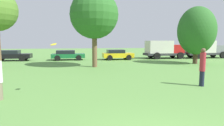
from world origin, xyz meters
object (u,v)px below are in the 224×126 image
at_px(frisbee, 53,44).
at_px(parked_car_black, 11,55).
at_px(tree_1, 94,15).
at_px(parked_car_yellow, 117,54).
at_px(delivery_truck_red, 163,49).
at_px(delivery_truck_grey, 204,49).
at_px(person_catcher, 202,67).
at_px(tree_2, 197,31).
at_px(parked_car_green, 68,55).

height_order(frisbee, parked_car_black, frisbee).
bearing_deg(tree_1, parked_car_yellow, 62.22).
bearing_deg(delivery_truck_red, delivery_truck_grey, -4.33).
relative_size(person_catcher, parked_car_yellow, 0.51).
distance_m(tree_1, tree_2, 10.56).
relative_size(parked_car_green, parked_car_yellow, 1.05).
relative_size(frisbee, tree_2, 0.05).
relative_size(parked_car_yellow, delivery_truck_grey, 0.65).
distance_m(parked_car_green, delivery_truck_red, 12.62).
height_order(parked_car_green, delivery_truck_red, delivery_truck_red).
distance_m(tree_1, delivery_truck_grey, 17.39).
height_order(frisbee, delivery_truck_red, delivery_truck_red).
xyz_separation_m(frisbee, tree_1, (2.47, 8.76, 2.45)).
height_order(parked_car_black, delivery_truck_red, delivery_truck_red).
distance_m(parked_car_black, delivery_truck_grey, 25.09).
relative_size(frisbee, parked_car_black, 0.06).
xyz_separation_m(parked_car_yellow, delivery_truck_red, (6.43, 0.55, 0.63)).
bearing_deg(parked_car_yellow, tree_2, -40.23).
bearing_deg(parked_car_green, parked_car_yellow, -6.51).
bearing_deg(delivery_truck_grey, frisbee, -140.76).
bearing_deg(frisbee, delivery_truck_grey, 40.34).
relative_size(parked_car_black, parked_car_yellow, 1.14).
xyz_separation_m(frisbee, delivery_truck_grey, (18.17, 15.44, -0.89)).
height_order(person_catcher, tree_1, tree_1).
bearing_deg(parked_car_black, delivery_truck_red, -1.38).
distance_m(frisbee, parked_car_green, 15.88).
height_order(tree_1, parked_car_yellow, tree_1).
bearing_deg(tree_1, delivery_truck_red, 35.48).
bearing_deg(parked_car_black, parked_car_green, -1.64).
bearing_deg(person_catcher, tree_2, -126.04).
bearing_deg(delivery_truck_grey, parked_car_green, 177.77).
xyz_separation_m(tree_2, parked_car_yellow, (-7.06, 5.75, -2.70)).
distance_m(frisbee, tree_2, 16.07).
height_order(parked_car_green, delivery_truck_grey, delivery_truck_grey).
xyz_separation_m(person_catcher, parked_car_green, (-7.63, 15.48, -0.38)).
height_order(tree_2, parked_car_yellow, tree_2).
bearing_deg(parked_car_black, parked_car_yellow, -4.01).
distance_m(person_catcher, tree_2, 10.98).
xyz_separation_m(person_catcher, frisbee, (-7.32, -0.32, 1.16)).
xyz_separation_m(parked_car_black, parked_car_green, (6.59, -0.06, -0.04)).
bearing_deg(person_catcher, delivery_truck_grey, -130.20).
bearing_deg(parked_car_black, delivery_truck_grey, -2.08).
height_order(delivery_truck_red, delivery_truck_grey, delivery_truck_grey).
distance_m(tree_2, delivery_truck_grey, 8.21).
height_order(person_catcher, delivery_truck_grey, delivery_truck_grey).
distance_m(frisbee, delivery_truck_grey, 23.86).
bearing_deg(tree_1, tree_2, 3.85).
xyz_separation_m(frisbee, parked_car_yellow, (5.86, 15.21, -1.52)).
relative_size(frisbee, tree_1, 0.04).
relative_size(frisbee, delivery_truck_red, 0.05).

